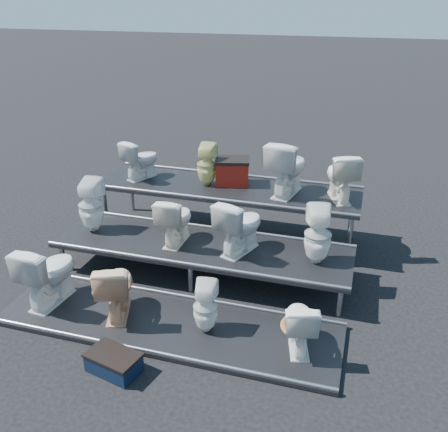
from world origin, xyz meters
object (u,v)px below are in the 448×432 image
(toilet_7, at_px, (318,235))
(toilet_5, at_px, (175,220))
(step_stool, at_px, (114,363))
(toilet_0, at_px, (48,273))
(toilet_1, at_px, (116,287))
(red_crate, at_px, (232,173))
(toilet_11, at_px, (341,176))
(toilet_8, at_px, (141,159))
(toilet_6, at_px, (240,225))
(toilet_9, at_px, (207,165))
(toilet_2, at_px, (205,307))
(toilet_4, at_px, (91,205))
(toilet_10, at_px, (287,167))
(toilet_3, at_px, (299,323))

(toilet_7, bearing_deg, toilet_5, -10.53)
(toilet_5, height_order, step_stool, toilet_5)
(toilet_0, height_order, step_stool, toilet_0)
(toilet_1, bearing_deg, red_crate, -123.76)
(toilet_7, xyz_separation_m, toilet_11, (0.15, 1.30, 0.38))
(toilet_1, bearing_deg, toilet_8, -91.75)
(toilet_6, distance_m, toilet_8, 2.46)
(toilet_5, bearing_deg, toilet_9, -90.82)
(toilet_11, bearing_deg, toilet_7, 63.83)
(toilet_8, relative_size, red_crate, 1.25)
(toilet_0, relative_size, toilet_2, 1.32)
(toilet_4, xyz_separation_m, toilet_8, (0.21, 1.30, 0.32))
(toilet_5, distance_m, toilet_7, 1.99)
(toilet_10, bearing_deg, toilet_3, 115.32)
(toilet_1, relative_size, toilet_8, 1.17)
(toilet_0, bearing_deg, toilet_3, -175.41)
(red_crate, bearing_deg, toilet_10, -23.96)
(toilet_6, bearing_deg, step_stool, 89.89)
(toilet_7, bearing_deg, toilet_1, 19.29)
(toilet_8, bearing_deg, toilet_10, -155.60)
(toilet_1, height_order, toilet_6, toilet_6)
(toilet_8, bearing_deg, toilet_0, 112.04)
(toilet_6, xyz_separation_m, toilet_8, (-2.06, 1.30, 0.34))
(toilet_2, height_order, toilet_6, toilet_6)
(toilet_0, height_order, toilet_4, toilet_4)
(toilet_3, relative_size, toilet_8, 1.01)
(toilet_4, bearing_deg, toilet_9, -140.09)
(toilet_1, relative_size, toilet_6, 0.98)
(toilet_6, distance_m, step_stool, 2.45)
(toilet_1, distance_m, step_stool, 1.04)
(toilet_7, xyz_separation_m, toilet_8, (-3.11, 1.30, 0.33))
(toilet_0, height_order, toilet_7, toilet_7)
(toilet_0, distance_m, step_stool, 1.67)
(toilet_7, distance_m, step_stool, 2.97)
(toilet_2, xyz_separation_m, toilet_8, (-2.00, 2.60, 0.80))
(toilet_4, xyz_separation_m, red_crate, (1.75, 1.47, 0.19))
(toilet_10, relative_size, toilet_11, 1.15)
(toilet_1, bearing_deg, toilet_3, 160.37)
(toilet_3, bearing_deg, toilet_11, -107.58)
(toilet_6, bearing_deg, toilet_3, 148.61)
(toilet_2, xyz_separation_m, red_crate, (-0.46, 2.77, 0.67))
(toilet_10, bearing_deg, toilet_1, 69.57)
(toilet_5, relative_size, toilet_6, 0.90)
(toilet_3, bearing_deg, red_crate, -74.67)
(toilet_8, height_order, toilet_11, toilet_11)
(toilet_5, bearing_deg, toilet_2, 124.66)
(toilet_9, xyz_separation_m, toilet_10, (1.30, 0.00, 0.09))
(toilet_10, relative_size, red_crate, 1.65)
(toilet_10, bearing_deg, toilet_6, 84.58)
(toilet_8, xyz_separation_m, toilet_11, (3.25, 0.00, 0.05))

